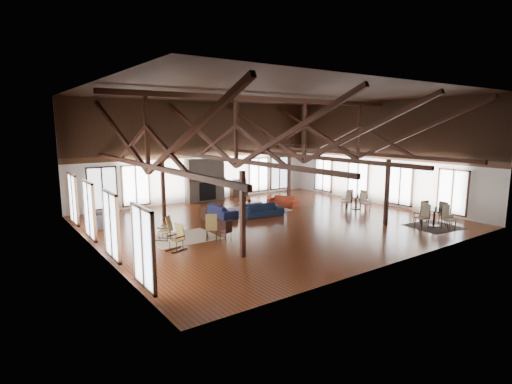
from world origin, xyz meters
TOP-DOWN VIEW (x-y plane):
  - floor at (0.00, 0.00)m, footprint 16.00×16.00m
  - ceiling at (0.00, 0.00)m, footprint 16.00×14.00m
  - wall_back at (0.00, 7.00)m, footprint 16.00×0.02m
  - wall_front at (0.00, -7.00)m, footprint 16.00×0.02m
  - wall_left at (-8.00, 0.00)m, footprint 0.02×14.00m
  - wall_right at (8.00, 0.00)m, footprint 0.02×14.00m
  - roof_truss at (0.00, 0.00)m, footprint 15.60×14.07m
  - post_grid at (0.00, 0.00)m, footprint 8.16×7.16m
  - fireplace at (0.00, 6.67)m, footprint 2.50×0.69m
  - ceiling_fan at (0.50, -1.00)m, footprint 1.60×1.60m
  - sofa_navy_front at (0.39, 1.26)m, footprint 2.20×1.17m
  - sofa_navy_left at (-1.31, 2.44)m, footprint 2.12×0.97m
  - sofa_orange at (2.95, 2.78)m, footprint 1.94×1.20m
  - coffee_table at (0.63, 2.77)m, footprint 1.20×0.61m
  - vase at (0.66, 2.85)m, footprint 0.24×0.24m
  - armchair at (-6.84, 3.53)m, footprint 1.19×1.08m
  - side_table_lamp at (-7.29, 3.95)m, footprint 0.45×0.45m
  - rocking_chair_a at (-5.34, -0.00)m, footprint 0.85×0.84m
  - rocking_chair_b at (-3.78, -0.86)m, footprint 0.79×0.92m
  - rocking_chair_c at (-5.50, -1.40)m, footprint 0.84×0.61m
  - side_chair_a at (-3.29, 0.57)m, footprint 0.49×0.49m
  - side_chair_b at (-3.48, -1.60)m, footprint 0.46×0.46m
  - cafe_table_near at (5.56, -4.98)m, footprint 2.10×2.10m
  - cafe_table_far at (5.68, -0.29)m, footprint 1.92×1.92m
  - cup_near at (5.65, -4.98)m, footprint 0.14×0.14m
  - cup_far at (5.72, -0.35)m, footprint 0.14×0.14m
  - tv_console at (2.52, 6.75)m, footprint 1.15×0.43m
  - television at (2.51, 6.75)m, footprint 1.02×0.25m
  - rug_tan at (-4.68, -0.07)m, footprint 2.70×2.15m
  - rug_navy at (0.80, 2.66)m, footprint 3.60×2.76m
  - rug_dark at (5.46, -5.05)m, footprint 2.36×2.20m

SIDE VIEW (x-z plane):
  - floor at x=0.00m, z-range 0.00..0.00m
  - rug_tan at x=-4.68m, z-range 0.00..0.01m
  - rug_dark at x=5.46m, z-range 0.00..0.01m
  - rug_navy at x=0.80m, z-range 0.00..0.01m
  - sofa_orange at x=2.95m, z-range 0.00..0.53m
  - tv_console at x=2.52m, z-range 0.00..0.58m
  - sofa_navy_left at x=-1.31m, z-range 0.00..0.60m
  - sofa_navy_front at x=0.39m, z-range 0.00..0.61m
  - armchair at x=-6.84m, z-range 0.00..0.69m
  - coffee_table at x=0.63m, z-range 0.17..0.63m
  - side_table_lamp at x=-7.29m, z-range -0.14..1.02m
  - rocking_chair_c at x=-5.50m, z-range -0.03..0.95m
  - rocking_chair_a at x=-5.34m, z-range -0.03..0.98m
  - cafe_table_far at x=5.68m, z-range 0.00..0.98m
  - rocking_chair_b at x=-3.78m, z-range -0.03..1.02m
  - side_chair_b at x=-3.48m, z-range 0.07..0.95m
  - cafe_table_near at x=5.56m, z-range 0.00..1.08m
  - vase at x=0.66m, z-range 0.46..0.66m
  - side_chair_a at x=-3.29m, z-range 0.08..1.10m
  - cup_far at x=5.72m, z-range 0.71..0.82m
  - cup_near at x=5.65m, z-range 0.78..0.87m
  - television at x=2.51m, z-range 0.58..1.16m
  - fireplace at x=0.00m, z-range -0.01..2.59m
  - post_grid at x=0.00m, z-range 0.00..3.05m
  - wall_back at x=0.00m, z-range 0.00..6.00m
  - wall_front at x=0.00m, z-range 0.00..6.00m
  - wall_left at x=-8.00m, z-range 0.00..6.00m
  - wall_right at x=8.00m, z-range 0.00..6.00m
  - ceiling_fan at x=0.50m, z-range 3.36..4.11m
  - roof_truss at x=0.00m, z-range 2.46..5.60m
  - ceiling at x=0.00m, z-range 5.99..6.01m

